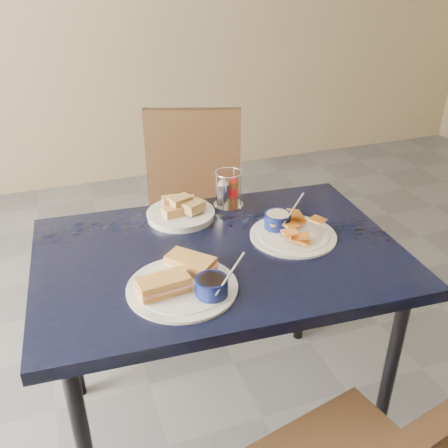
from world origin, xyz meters
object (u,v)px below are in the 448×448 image
object	(u,v)px
plantain_plate	(288,229)
bread_basket	(181,211)
condiment_caddy	(227,192)
dining_table	(220,270)
sandwich_plate	(185,281)
chair_far	(188,200)

from	to	relation	value
plantain_plate	bread_basket	world-z (taller)	plantain_plate
bread_basket	condiment_caddy	distance (m)	0.19
dining_table	bread_basket	world-z (taller)	bread_basket
plantain_plate	condiment_caddy	bearing A→B (deg)	113.08
bread_basket	condiment_caddy	xyz separation A→B (m)	(0.19, 0.03, 0.03)
bread_basket	sandwich_plate	bearing A→B (deg)	-104.16
sandwich_plate	plantain_plate	size ratio (longest dim) A/B	1.13
plantain_plate	chair_far	bearing A→B (deg)	99.25
chair_far	plantain_plate	size ratio (longest dim) A/B	3.34
chair_far	bread_basket	xyz separation A→B (m)	(-0.18, -0.54, 0.23)
chair_far	sandwich_plate	distance (m)	1.01
bread_basket	chair_far	bearing A→B (deg)	71.87
plantain_plate	bread_basket	distance (m)	0.38
bread_basket	plantain_plate	bearing A→B (deg)	-38.15
dining_table	condiment_caddy	xyz separation A→B (m)	(0.13, 0.29, 0.13)
dining_table	chair_far	xyz separation A→B (m)	(0.12, 0.79, -0.13)
sandwich_plate	condiment_caddy	world-z (taller)	condiment_caddy
plantain_plate	condiment_caddy	xyz separation A→B (m)	(-0.12, 0.27, 0.04)
chair_far	condiment_caddy	xyz separation A→B (m)	(0.01, -0.50, 0.26)
chair_far	plantain_plate	world-z (taller)	chair_far
chair_far	sandwich_plate	size ratio (longest dim) A/B	2.96
chair_far	plantain_plate	bearing A→B (deg)	-80.75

